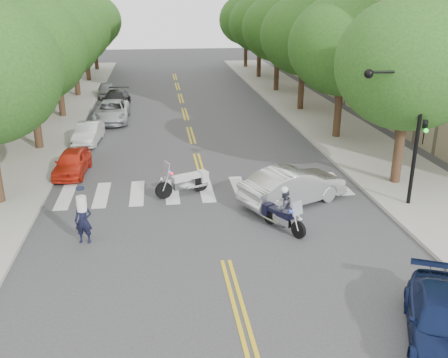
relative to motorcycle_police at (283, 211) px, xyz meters
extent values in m
plane|color=#38383A|center=(-2.43, -2.05, -0.78)|extent=(140.00, 140.00, 0.00)
cube|color=#9E9991|center=(-11.93, 19.95, -0.71)|extent=(5.00, 60.00, 0.15)
cube|color=#9E9991|center=(7.07, 19.95, -0.71)|extent=(5.00, 60.00, 0.15)
cylinder|color=#382316|center=(-11.23, 11.95, 0.88)|extent=(0.44, 0.44, 3.32)
ellipsoid|color=#1E5017|center=(-11.23, 11.95, 4.78)|extent=(6.40, 6.40, 5.76)
cylinder|color=#382316|center=(-11.23, 19.95, 0.88)|extent=(0.44, 0.44, 3.32)
ellipsoid|color=#1E5017|center=(-11.23, 19.95, 4.78)|extent=(6.40, 6.40, 5.76)
cylinder|color=#382316|center=(-11.23, 27.95, 0.88)|extent=(0.44, 0.44, 3.32)
ellipsoid|color=#1E5017|center=(-11.23, 27.95, 4.78)|extent=(6.40, 6.40, 5.76)
cylinder|color=#382316|center=(-11.23, 35.95, 0.88)|extent=(0.44, 0.44, 3.32)
ellipsoid|color=#1E5017|center=(-11.23, 35.95, 4.78)|extent=(6.40, 6.40, 5.76)
cylinder|color=#382316|center=(-11.23, 43.95, 0.88)|extent=(0.44, 0.44, 3.32)
ellipsoid|color=#1E5017|center=(-11.23, 43.95, 4.78)|extent=(6.40, 6.40, 5.76)
cylinder|color=#382316|center=(6.37, 3.95, 0.88)|extent=(0.44, 0.44, 3.32)
ellipsoid|color=#1E5017|center=(6.37, 3.95, 4.78)|extent=(6.40, 6.40, 5.76)
cylinder|color=#382316|center=(6.37, 11.95, 0.88)|extent=(0.44, 0.44, 3.32)
ellipsoid|color=#1E5017|center=(6.37, 11.95, 4.78)|extent=(6.40, 6.40, 5.76)
cylinder|color=#382316|center=(6.37, 19.95, 0.88)|extent=(0.44, 0.44, 3.32)
ellipsoid|color=#1E5017|center=(6.37, 19.95, 4.78)|extent=(6.40, 6.40, 5.76)
cylinder|color=#382316|center=(6.37, 27.95, 0.88)|extent=(0.44, 0.44, 3.32)
ellipsoid|color=#1E5017|center=(6.37, 27.95, 4.78)|extent=(6.40, 6.40, 5.76)
cylinder|color=#382316|center=(6.37, 35.95, 0.88)|extent=(0.44, 0.44, 3.32)
ellipsoid|color=#1E5017|center=(6.37, 35.95, 4.78)|extent=(6.40, 6.40, 5.76)
cylinder|color=#382316|center=(6.37, 43.95, 0.88)|extent=(0.44, 0.44, 3.32)
ellipsoid|color=#1E5017|center=(6.37, 43.95, 4.78)|extent=(6.40, 6.40, 5.76)
cylinder|color=black|center=(5.77, 1.45, 2.22)|extent=(0.16, 0.16, 6.00)
cylinder|color=black|center=(4.57, 1.45, 4.82)|extent=(2.40, 0.10, 0.10)
sphere|color=black|center=(3.47, 1.45, 4.77)|extent=(0.36, 0.36, 0.36)
imported|color=black|center=(6.02, 1.45, 2.42)|extent=(0.16, 0.20, 1.00)
sphere|color=#0CCC26|center=(6.02, 1.30, 2.52)|extent=(0.18, 0.18, 0.18)
cylinder|color=black|center=(0.42, -0.75, -0.46)|extent=(0.43, 0.63, 0.65)
cylinder|color=black|center=(-0.32, 0.58, -0.46)|extent=(0.46, 0.65, 0.65)
cube|color=silver|center=(0.03, -0.05, -0.36)|extent=(0.68, 0.90, 0.30)
cube|color=black|center=(0.07, -0.13, -0.12)|extent=(0.62, 0.75, 0.21)
cube|color=black|center=(-0.18, 0.33, -0.10)|extent=(0.59, 0.64, 0.15)
cube|color=black|center=(-0.39, 0.70, -0.21)|extent=(0.50, 0.45, 0.43)
cube|color=#8C99A5|center=(0.36, -0.64, 0.36)|extent=(0.49, 0.36, 0.52)
cube|color=red|center=(0.38, -0.45, 0.19)|extent=(0.13, 0.13, 0.08)
cube|color=#0C26E5|center=(0.18, -0.56, 0.19)|extent=(0.13, 0.13, 0.08)
imported|color=#474C56|center=(0.03, -0.05, 0.14)|extent=(0.91, 0.85, 1.50)
sphere|color=silver|center=(0.03, -0.05, 0.83)|extent=(0.29, 0.29, 0.29)
cylinder|color=black|center=(-4.35, 3.68, -0.41)|extent=(0.76, 0.44, 0.76)
cylinder|color=black|center=(-2.71, 4.38, -0.41)|extent=(0.77, 0.48, 0.76)
cube|color=silver|center=(-3.48, 4.05, -0.28)|extent=(1.06, 0.72, 0.36)
cube|color=silver|center=(-3.58, 4.01, -0.01)|extent=(0.87, 0.68, 0.24)
cube|color=silver|center=(-3.02, 4.25, 0.02)|extent=(0.74, 0.65, 0.18)
cube|color=silver|center=(-2.56, 4.45, -0.12)|extent=(0.50, 0.58, 0.50)
cube|color=#8C99A5|center=(-4.21, 3.74, 0.55)|extent=(0.38, 0.58, 0.61)
cube|color=red|center=(-3.99, 3.69, 0.35)|extent=(0.15, 0.15, 0.09)
cube|color=#0C26E5|center=(-4.09, 3.93, 0.35)|extent=(0.15, 0.15, 0.09)
imported|color=black|center=(-7.23, -0.05, 0.06)|extent=(0.68, 0.50, 1.70)
imported|color=silver|center=(1.07, 2.45, -0.01)|extent=(4.99, 3.46, 1.56)
imported|color=#101B43|center=(2.42, -6.89, -0.17)|extent=(3.32, 4.59, 1.23)
imported|color=red|center=(-8.73, 7.45, -0.18)|extent=(1.70, 3.67, 1.22)
imported|color=silver|center=(-8.59, 13.00, -0.18)|extent=(1.62, 3.77, 1.21)
imported|color=#B3B6BB|center=(-7.63, 18.36, -0.08)|extent=(2.36, 5.09, 1.41)
imported|color=black|center=(-7.63, 22.45, -0.10)|extent=(2.29, 4.86, 1.37)
imported|color=gray|center=(-8.73, 27.45, -0.17)|extent=(1.79, 3.72, 1.23)
camera|label=1|loc=(-4.45, -16.55, 7.55)|focal=40.00mm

